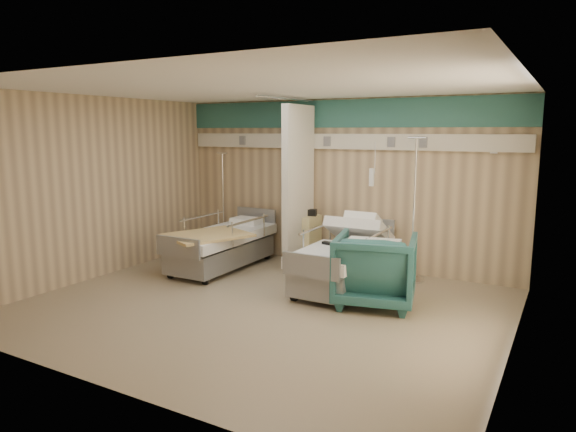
{
  "coord_description": "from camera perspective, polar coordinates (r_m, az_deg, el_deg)",
  "views": [
    {
      "loc": [
        3.44,
        -5.43,
        2.27
      ],
      "look_at": [
        0.06,
        0.6,
        1.12
      ],
      "focal_mm": 32.0,
      "sensor_mm": 36.0,
      "label": 1
    }
  ],
  "objects": [
    {
      "name": "toiletry_bag",
      "position": [
        8.7,
        2.52,
        0.4
      ],
      "size": [
        0.23,
        0.17,
        0.11
      ],
      "primitive_type": "cube",
      "rotation": [
        0.0,
        0.0,
        0.24
      ],
      "color": "black",
      "rests_on": "bedside_cabinet"
    },
    {
      "name": "call_remote",
      "position": [
        7.52,
        4.5,
        -3.03
      ],
      "size": [
        0.2,
        0.11,
        0.04
      ],
      "primitive_type": "cube",
      "rotation": [
        0.0,
        0.0,
        -0.17
      ],
      "color": "black",
      "rests_on": "bed_right"
    },
    {
      "name": "tan_blanket",
      "position": [
        8.17,
        -8.96,
        -2.12
      ],
      "size": [
        1.37,
        1.5,
        0.04
      ],
      "primitive_type": "cube",
      "rotation": [
        0.0,
        0.0,
        -0.41
      ],
      "color": "tan",
      "rests_on": "bed_left"
    },
    {
      "name": "visitor_armchair",
      "position": [
        6.87,
        9.67,
        -5.86
      ],
      "size": [
        1.22,
        1.24,
        0.95
      ],
      "primitive_type": "imported",
      "rotation": [
        0.0,
        0.0,
        3.37
      ],
      "color": "#215453",
      "rests_on": "ground"
    },
    {
      "name": "iv_stand_right",
      "position": [
        8.05,
        13.64,
        -3.92
      ],
      "size": [
        0.39,
        0.39,
        2.19
      ],
      "rotation": [
        0.0,
        0.0,
        0.2
      ],
      "color": "silver",
      "rests_on": "ground"
    },
    {
      "name": "bedside_cabinet",
      "position": [
        8.81,
        1.62,
        -2.66
      ],
      "size": [
        0.5,
        0.48,
        0.85
      ],
      "primitive_type": "cube",
      "color": "beige",
      "rests_on": "ground"
    },
    {
      "name": "waffle_blanket",
      "position": [
        6.73,
        9.39,
        -1.68
      ],
      "size": [
        0.79,
        0.73,
        0.08
      ],
      "primitive_type": "cube",
      "rotation": [
        0.0,
        0.0,
        3.33
      ],
      "color": "silver",
      "rests_on": "visitor_armchair"
    },
    {
      "name": "ground",
      "position": [
        6.82,
        -2.95,
        -10.03
      ],
      "size": [
        6.0,
        5.0,
        0.0
      ],
      "primitive_type": "cube",
      "color": "gray",
      "rests_on": "ground"
    },
    {
      "name": "bed_left",
      "position": [
        8.64,
        -7.38,
        -3.73
      ],
      "size": [
        1.0,
        2.16,
        0.63
      ],
      "primitive_type": null,
      "color": "silver",
      "rests_on": "ground"
    },
    {
      "name": "bed_right",
      "position": [
        7.57,
        6.19,
        -5.6
      ],
      "size": [
        1.0,
        2.16,
        0.63
      ],
      "primitive_type": null,
      "color": "silver",
      "rests_on": "ground"
    },
    {
      "name": "room_walls",
      "position": [
        6.68,
        -2.15,
        5.92
      ],
      "size": [
        6.04,
        5.04,
        2.82
      ],
      "color": "tan",
      "rests_on": "ground"
    },
    {
      "name": "white_cup",
      "position": [
        8.82,
        1.13,
        0.63
      ],
      "size": [
        0.11,
        0.11,
        0.14
      ],
      "primitive_type": "cylinder",
      "rotation": [
        0.0,
        0.0,
        -0.16
      ],
      "color": "white",
      "rests_on": "bedside_cabinet"
    },
    {
      "name": "iv_stand_left",
      "position": [
        9.72,
        -7.14,
        -1.83
      ],
      "size": [
        0.34,
        0.34,
        1.88
      ],
      "rotation": [
        0.0,
        0.0,
        0.3
      ],
      "color": "silver",
      "rests_on": "ground"
    }
  ]
}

